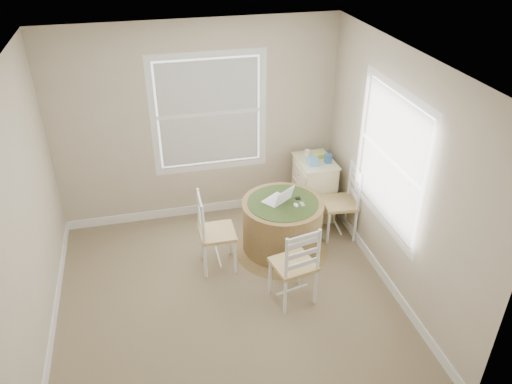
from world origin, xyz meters
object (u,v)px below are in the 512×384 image
object	(u,v)px
chair_left	(217,232)
chair_right	(339,203)
chair_near	(293,264)
round_table	(282,225)
corner_chest	(314,188)
laptop	(278,199)

from	to	relation	value
chair_left	chair_right	bearing A→B (deg)	-79.70
chair_left	chair_near	bearing A→B (deg)	-137.08
chair_left	chair_right	size ratio (longest dim) A/B	1.00
round_table	corner_chest	bearing A→B (deg)	47.23
round_table	chair_near	size ratio (longest dim) A/B	1.21
laptop	chair_near	bearing A→B (deg)	49.28
round_table	chair_left	distance (m)	0.82
round_table	laptop	bearing A→B (deg)	139.36
round_table	chair_near	xyz separation A→B (m)	(-0.13, -0.86, 0.10)
chair_left	chair_near	size ratio (longest dim) A/B	1.00
round_table	chair_right	world-z (taller)	chair_right
chair_right	laptop	distance (m)	0.88
round_table	corner_chest	world-z (taller)	corner_chest
chair_left	corner_chest	bearing A→B (deg)	-60.31
chair_left	laptop	size ratio (longest dim) A/B	2.38
chair_left	laptop	xyz separation A→B (m)	(0.76, 0.15, 0.25)
chair_near	corner_chest	world-z (taller)	chair_near
chair_near	laptop	bearing A→B (deg)	-106.66
laptop	corner_chest	world-z (taller)	laptop
laptop	chair_left	bearing A→B (deg)	-24.55
laptop	corner_chest	size ratio (longest dim) A/B	0.48
chair_right	corner_chest	world-z (taller)	chair_right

